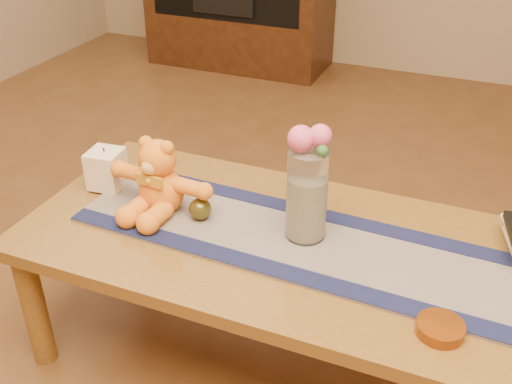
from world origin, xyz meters
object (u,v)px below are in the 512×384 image
at_px(glass_vase, 307,195).
at_px(bronze_ball, 200,209).
at_px(amber_dish, 440,328).
at_px(teddy_bear, 160,176).
at_px(pillar_candle, 107,169).
at_px(book_bottom, 510,252).

relative_size(glass_vase, bronze_ball, 4.05).
xyz_separation_m(bronze_ball, amber_dish, (0.70, -0.20, -0.03)).
distance_m(glass_vase, amber_dish, 0.48).
relative_size(teddy_bear, pillar_candle, 2.64).
bearing_deg(amber_dish, glass_vase, 149.26).
xyz_separation_m(book_bottom, amber_dish, (-0.13, -0.37, 0.00)).
distance_m(teddy_bear, bronze_ball, 0.15).
distance_m(pillar_candle, glass_vase, 0.66).
height_order(teddy_bear, glass_vase, glass_vase).
relative_size(teddy_bear, amber_dish, 2.92).
bearing_deg(pillar_candle, amber_dish, -13.62).
bearing_deg(book_bottom, bronze_ball, 176.76).
bearing_deg(teddy_bear, pillar_candle, 171.83).
distance_m(teddy_bear, pillar_candle, 0.23).
distance_m(pillar_candle, book_bottom, 1.19).
height_order(bronze_ball, amber_dish, bronze_ball).
distance_m(glass_vase, bronze_ball, 0.32).
distance_m(teddy_bear, amber_dish, 0.86).
relative_size(bronze_ball, amber_dish, 0.59).
xyz_separation_m(pillar_candle, amber_dish, (1.05, -0.25, -0.05)).
relative_size(pillar_candle, glass_vase, 0.46).
relative_size(glass_vase, amber_dish, 2.40).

